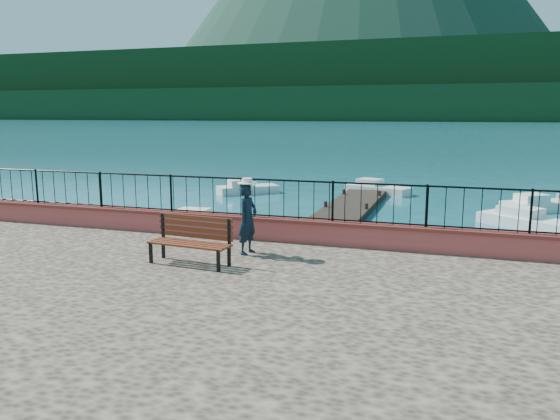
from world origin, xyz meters
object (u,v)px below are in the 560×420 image
Objects in this scene: boat_0 at (205,220)px; boat_2 at (541,202)px; boat_3 at (248,186)px; boat_1 at (536,219)px; person at (248,219)px; park_bench at (191,250)px; boat_4 at (378,186)px.

boat_2 is at bearing 29.77° from boat_0.
boat_0 and boat_3 have the same top height.
boat_0 is 9.59m from boat_3.
person is at bearing -85.69° from boat_1.
boat_3 is (-5.61, 17.63, -1.10)m from park_bench.
boat_2 is at bearing 0.45° from boat_4.
person is at bearing -108.40° from boat_3.
boat_2 is (8.15, 15.54, -1.61)m from person.
person reaches higher than park_bench.
boat_0 and boat_4 have the same top height.
park_bench is 1.55m from person.
boat_0 is (-3.67, 8.23, -1.10)m from park_bench.
park_bench reaches higher than boat_3.
boat_3 is (-14.60, 0.89, 0.00)m from boat_2.
boat_2 is at bearing -43.31° from boat_3.
park_bench is 14.79m from boat_1.
boat_0 is 1.01× the size of boat_3.
park_bench is at bearing -70.13° from boat_0.
boat_1 is at bearing -61.08° from boat_3.
boat_4 is at bearing 91.57° from park_bench.
person is at bearing -150.02° from boat_2.
person is (0.84, 1.20, 0.51)m from park_bench.
boat_0 is at bearing -91.28° from boat_4.
boat_1 is 1.22× the size of boat_4.
boat_3 is (-1.95, 9.39, 0.00)m from boat_0.
person is 0.37× the size of boat_1.
boat_2 is at bearing -17.56° from person.
boat_4 is at bearing 171.13° from boat_1.
person is at bearing -69.49° from boat_4.
boat_1 is 14.86m from boat_3.
person is 0.46× the size of boat_4.
boat_2 is (8.98, 16.74, -1.10)m from park_bench.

